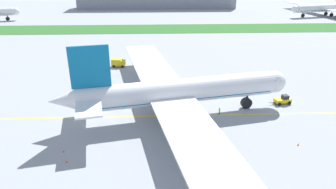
{
  "coord_description": "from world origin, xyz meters",
  "views": [
    {
      "loc": [
        -7.15,
        -61.04,
        33.86
      ],
      "look_at": [
        -4.44,
        6.86,
        3.96
      ],
      "focal_mm": 32.53,
      "sensor_mm": 36.0,
      "label": 1
    }
  ],
  "objects_px": {
    "airliner_foreground": "(176,92)",
    "traffic_cone_near_nose": "(66,161)",
    "pushback_tug": "(283,100)",
    "traffic_cone_port_wing": "(298,144)",
    "service_truck_fuel_bowser": "(96,72)",
    "parked_airliner_far_centre": "(327,8)",
    "ground_crew_wingwalker_port": "(219,110)",
    "traffic_cone_starboard_wing": "(63,151)",
    "service_truck_baggage_loader": "(118,63)"
  },
  "relations": [
    {
      "from": "airliner_foreground",
      "to": "traffic_cone_near_nose",
      "type": "xyz_separation_m",
      "value": [
        -21.12,
        -17.47,
        -5.92
      ]
    },
    {
      "from": "pushback_tug",
      "to": "traffic_cone_port_wing",
      "type": "height_order",
      "value": "pushback_tug"
    },
    {
      "from": "service_truck_fuel_bowser",
      "to": "parked_airliner_far_centre",
      "type": "bearing_deg",
      "value": 39.8
    },
    {
      "from": "service_truck_fuel_bowser",
      "to": "airliner_foreground",
      "type": "bearing_deg",
      "value": -50.06
    },
    {
      "from": "ground_crew_wingwalker_port",
      "to": "service_truck_fuel_bowser",
      "type": "distance_m",
      "value": 44.02
    },
    {
      "from": "traffic_cone_near_nose",
      "to": "parked_airliner_far_centre",
      "type": "relative_size",
      "value": 0.01
    },
    {
      "from": "airliner_foreground",
      "to": "ground_crew_wingwalker_port",
      "type": "xyz_separation_m",
      "value": [
        10.62,
        0.54,
        -5.19
      ]
    },
    {
      "from": "pushback_tug",
      "to": "service_truck_fuel_bowser",
      "type": "distance_m",
      "value": 56.42
    },
    {
      "from": "traffic_cone_starboard_wing",
      "to": "service_truck_fuel_bowser",
      "type": "xyz_separation_m",
      "value": [
        -0.99,
        42.26,
        1.17
      ]
    },
    {
      "from": "traffic_cone_near_nose",
      "to": "traffic_cone_port_wing",
      "type": "bearing_deg",
      "value": 4.97
    },
    {
      "from": "airliner_foreground",
      "to": "service_truck_baggage_loader",
      "type": "relative_size",
      "value": 18.31
    },
    {
      "from": "traffic_cone_starboard_wing",
      "to": "service_truck_fuel_bowser",
      "type": "height_order",
      "value": "service_truck_fuel_bowser"
    },
    {
      "from": "airliner_foreground",
      "to": "ground_crew_wingwalker_port",
      "type": "relative_size",
      "value": 53.18
    },
    {
      "from": "ground_crew_wingwalker_port",
      "to": "parked_airliner_far_centre",
      "type": "distance_m",
      "value": 169.6
    },
    {
      "from": "airliner_foreground",
      "to": "parked_airliner_far_centre",
      "type": "distance_m",
      "value": 176.34
    },
    {
      "from": "service_truck_fuel_bowser",
      "to": "pushback_tug",
      "type": "bearing_deg",
      "value": -23.46
    },
    {
      "from": "ground_crew_wingwalker_port",
      "to": "traffic_cone_port_wing",
      "type": "xyz_separation_m",
      "value": [
        13.19,
        -14.1,
        -0.73
      ]
    },
    {
      "from": "parked_airliner_far_centre",
      "to": "ground_crew_wingwalker_port",
      "type": "bearing_deg",
      "value": -125.45
    },
    {
      "from": "ground_crew_wingwalker_port",
      "to": "service_truck_fuel_bowser",
      "type": "xyz_separation_m",
      "value": [
        -34.23,
        27.66,
        0.44
      ]
    },
    {
      "from": "service_truck_fuel_bowser",
      "to": "parked_airliner_far_centre",
      "type": "relative_size",
      "value": 0.06
    },
    {
      "from": "traffic_cone_port_wing",
      "to": "traffic_cone_starboard_wing",
      "type": "relative_size",
      "value": 1.0
    },
    {
      "from": "pushback_tug",
      "to": "service_truck_fuel_bowser",
      "type": "height_order",
      "value": "service_truck_fuel_bowser"
    },
    {
      "from": "airliner_foreground",
      "to": "service_truck_fuel_bowser",
      "type": "bearing_deg",
      "value": 129.94
    },
    {
      "from": "traffic_cone_near_nose",
      "to": "traffic_cone_starboard_wing",
      "type": "relative_size",
      "value": 1.0
    },
    {
      "from": "traffic_cone_near_nose",
      "to": "service_truck_baggage_loader",
      "type": "distance_m",
      "value": 55.12
    },
    {
      "from": "ground_crew_wingwalker_port",
      "to": "service_truck_fuel_bowser",
      "type": "height_order",
      "value": "service_truck_fuel_bowser"
    },
    {
      "from": "ground_crew_wingwalker_port",
      "to": "traffic_cone_starboard_wing",
      "type": "bearing_deg",
      "value": -156.29
    },
    {
      "from": "traffic_cone_near_nose",
      "to": "traffic_cone_starboard_wing",
      "type": "distance_m",
      "value": 3.73
    },
    {
      "from": "airliner_foreground",
      "to": "service_truck_baggage_loader",
      "type": "distance_m",
      "value": 41.71
    },
    {
      "from": "parked_airliner_far_centre",
      "to": "traffic_cone_near_nose",
      "type": "bearing_deg",
      "value": -129.8
    },
    {
      "from": "pushback_tug",
      "to": "service_truck_fuel_bowser",
      "type": "bearing_deg",
      "value": 156.54
    },
    {
      "from": "parked_airliner_far_centre",
      "to": "traffic_cone_port_wing",
      "type": "bearing_deg",
      "value": -119.22
    },
    {
      "from": "pushback_tug",
      "to": "service_truck_baggage_loader",
      "type": "distance_m",
      "value": 55.69
    },
    {
      "from": "service_truck_baggage_loader",
      "to": "service_truck_fuel_bowser",
      "type": "relative_size",
      "value": 1.05
    },
    {
      "from": "airliner_foreground",
      "to": "service_truck_fuel_bowser",
      "type": "xyz_separation_m",
      "value": [
        -23.62,
        28.21,
        -4.75
      ]
    },
    {
      "from": "pushback_tug",
      "to": "service_truck_fuel_bowser",
      "type": "relative_size",
      "value": 1.3
    },
    {
      "from": "ground_crew_wingwalker_port",
      "to": "traffic_cone_near_nose",
      "type": "xyz_separation_m",
      "value": [
        -31.73,
        -18.01,
        -0.73
      ]
    },
    {
      "from": "airliner_foreground",
      "to": "pushback_tug",
      "type": "xyz_separation_m",
      "value": [
        28.14,
        5.75,
        -5.16
      ]
    },
    {
      "from": "airliner_foreground",
      "to": "traffic_cone_starboard_wing",
      "type": "bearing_deg",
      "value": -148.16
    },
    {
      "from": "traffic_cone_near_nose",
      "to": "traffic_cone_port_wing",
      "type": "height_order",
      "value": "same"
    },
    {
      "from": "traffic_cone_near_nose",
      "to": "parked_airliner_far_centre",
      "type": "xyz_separation_m",
      "value": [
        130.06,
        156.12,
        5.01
      ]
    },
    {
      "from": "pushback_tug",
      "to": "traffic_cone_starboard_wing",
      "type": "bearing_deg",
      "value": -158.7
    },
    {
      "from": "traffic_cone_port_wing",
      "to": "traffic_cone_starboard_wing",
      "type": "height_order",
      "value": "same"
    },
    {
      "from": "airliner_foreground",
      "to": "pushback_tug",
      "type": "relative_size",
      "value": 14.69
    },
    {
      "from": "pushback_tug",
      "to": "traffic_cone_starboard_wing",
      "type": "height_order",
      "value": "pushback_tug"
    },
    {
      "from": "airliner_foreground",
      "to": "pushback_tug",
      "type": "distance_m",
      "value": 29.18
    },
    {
      "from": "airliner_foreground",
      "to": "service_truck_fuel_bowser",
      "type": "distance_m",
      "value": 37.09
    },
    {
      "from": "traffic_cone_near_nose",
      "to": "traffic_cone_port_wing",
      "type": "xyz_separation_m",
      "value": [
        44.92,
        3.91,
        0.0
      ]
    },
    {
      "from": "service_truck_baggage_loader",
      "to": "service_truck_fuel_bowser",
      "type": "bearing_deg",
      "value": -122.93
    },
    {
      "from": "airliner_foreground",
      "to": "traffic_cone_port_wing",
      "type": "distance_m",
      "value": 28.03
    }
  ]
}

